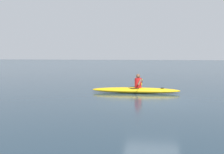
# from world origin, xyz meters

# --- Properties ---
(ground_plane) EXTENTS (160.00, 160.00, 0.00)m
(ground_plane) POSITION_xyz_m (0.00, 0.00, 0.00)
(ground_plane) COLOR #233847
(kayak) EXTENTS (4.62, 0.91, 0.30)m
(kayak) POSITION_xyz_m (0.92, -1.86, 0.15)
(kayak) COLOR #EAB214
(kayak) RESTS_ON ground
(kayaker) EXTENTS (0.46, 2.42, 0.71)m
(kayaker) POSITION_xyz_m (0.76, -1.87, 0.59)
(kayaker) COLOR red
(kayaker) RESTS_ON kayak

